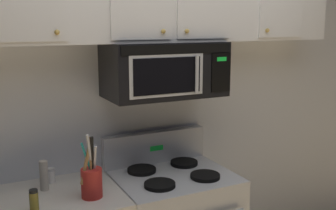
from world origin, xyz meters
name	(u,v)px	position (x,y,z in m)	size (l,w,h in m)	color
back_wall	(149,98)	(0.00, 0.79, 1.35)	(5.20, 0.10, 2.70)	silver
over_range_microwave	(164,69)	(0.00, 0.54, 1.58)	(0.76, 0.43, 0.35)	black
utensil_crock_red	(91,180)	(-0.57, 0.31, 1.00)	(0.13, 0.12, 0.37)	red
salt_shaker	(51,176)	(-0.73, 0.63, 0.95)	(0.05, 0.05, 0.09)	white
pepper_mill	(44,176)	(-0.79, 0.54, 0.99)	(0.05, 0.05, 0.18)	#B7B2A8
spice_jar	(34,200)	(-0.89, 0.29, 0.96)	(0.05, 0.05, 0.11)	olive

